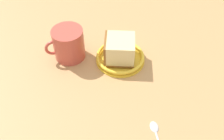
# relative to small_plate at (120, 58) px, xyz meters

# --- Properties ---
(ground_plane) EXTENTS (1.24, 1.24, 0.04)m
(ground_plane) POSITION_rel_small_plate_xyz_m (0.02, -0.02, -0.03)
(ground_plane) COLOR tan
(small_plate) EXTENTS (0.14, 0.14, 0.02)m
(small_plate) POSITION_rel_small_plate_xyz_m (0.00, 0.00, 0.00)
(small_plate) COLOR yellow
(small_plate) RESTS_ON ground_plane
(cake_slice) EXTENTS (0.11, 0.11, 0.07)m
(cake_slice) POSITION_rel_small_plate_xyz_m (-0.00, -0.00, 0.03)
(cake_slice) COLOR brown
(cake_slice) RESTS_ON small_plate
(tea_mug) EXTENTS (0.09, 0.10, 0.09)m
(tea_mug) POSITION_rel_small_plate_xyz_m (-0.13, -0.07, 0.04)
(tea_mug) COLOR #BF4C3F
(tea_mug) RESTS_ON ground_plane
(teaspoon) EXTENTS (0.11, 0.11, 0.01)m
(teaspoon) POSITION_rel_small_plate_xyz_m (0.21, -0.15, -0.01)
(teaspoon) COLOR silver
(teaspoon) RESTS_ON ground_plane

